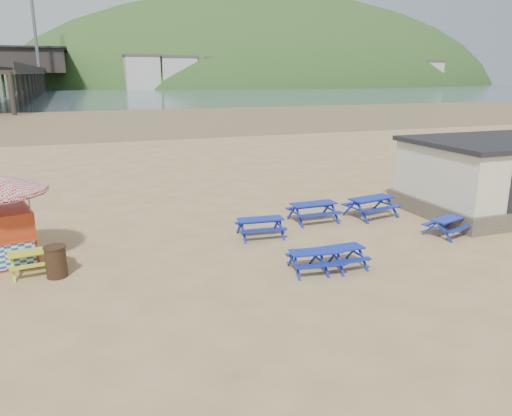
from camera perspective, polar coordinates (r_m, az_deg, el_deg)
name	(u,v)px	position (r m, az deg, el deg)	size (l,w,h in m)	color
ground	(283,244)	(17.68, 3.12, -4.19)	(400.00, 400.00, 0.00)	tan
wet_sand	(124,118)	(70.87, -14.89, 9.92)	(400.00, 400.00, 0.00)	olive
sea	(89,91)	(185.53, -18.50, 12.59)	(400.00, 400.00, 0.00)	#42525E
picnic_table_blue_a	(260,228)	(18.39, 0.51, -2.25)	(1.78, 1.48, 0.70)	#1B38AC
picnic_table_blue_b	(313,212)	(20.40, 6.56, -0.48)	(1.86, 1.51, 0.77)	#1B38AC
picnic_table_blue_c	(371,207)	(21.50, 13.02, 0.11)	(2.23, 1.92, 0.82)	#1B38AC
picnic_table_blue_d	(315,261)	(15.35, 6.81, -6.02)	(1.72, 1.46, 0.66)	#1B38AC
picnic_table_blue_e	(339,258)	(15.72, 9.43, -5.61)	(1.61, 1.31, 0.66)	#1B38AC
picnic_table_blue_f	(449,226)	(19.93, 21.15, -1.97)	(1.89, 1.68, 0.67)	#1B38AC
picnic_table_yellow	(38,261)	(16.62, -23.66, -5.55)	(1.75, 1.48, 0.68)	#BDC517
litter_bin	(56,261)	(15.92, -21.90, -5.68)	(0.65, 0.65, 0.95)	#382614
amenity_block	(498,175)	(24.04, 25.89, 3.36)	(7.40, 5.40, 3.15)	#665B4C
pier	(32,74)	(193.88, -24.19, 13.75)	(24.00, 220.00, 39.29)	black
headland_town	(269,105)	(263.83, 1.46, 11.72)	(264.00, 144.00, 108.00)	#2D4C1E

